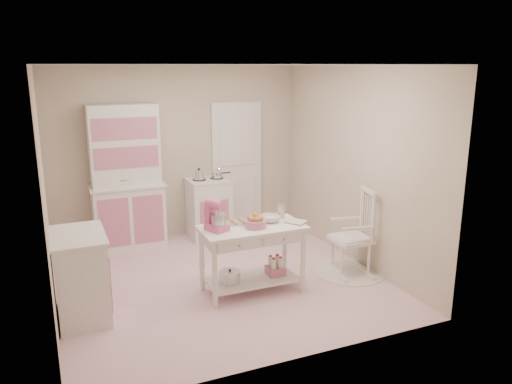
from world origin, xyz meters
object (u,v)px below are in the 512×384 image
at_px(work_table, 252,259).
at_px(bread_basket, 256,224).
at_px(stand_mixer, 217,216).
at_px(base_cabinet, 81,276).
at_px(stove, 209,208).
at_px(rocking_chair, 351,232).
at_px(hutch, 127,177).

bearing_deg(work_table, bread_basket, -68.20).
bearing_deg(bread_basket, stand_mixer, 170.96).
xyz_separation_m(base_cabinet, work_table, (1.88, -0.13, -0.06)).
height_order(stove, rocking_chair, rocking_chair).
bearing_deg(bread_basket, hutch, 116.96).
bearing_deg(hutch, stand_mixer, -72.57).
xyz_separation_m(stove, base_cabinet, (-2.01, -1.91, 0.00)).
relative_size(hutch, base_cabinet, 2.26).
distance_m(base_cabinet, rocking_chair, 3.25).
bearing_deg(work_table, hutch, 117.08).
bearing_deg(hutch, stove, -2.39).
bearing_deg(base_cabinet, stand_mixer, -4.36).
relative_size(rocking_chair, stand_mixer, 3.24).
distance_m(stove, bread_basket, 2.13).
xyz_separation_m(stand_mixer, bread_basket, (0.44, -0.07, -0.12)).
bearing_deg(stand_mixer, hutch, 83.09).
bearing_deg(base_cabinet, rocking_chair, -2.03).
xyz_separation_m(stove, work_table, (-0.13, -2.05, -0.06)).
height_order(base_cabinet, rocking_chair, rocking_chair).
distance_m(stove, rocking_chair, 2.38).
distance_m(hutch, bread_basket, 2.42).
distance_m(hutch, stove, 1.33).
bearing_deg(rocking_chair, hutch, 151.57).
height_order(base_cabinet, work_table, base_cabinet).
relative_size(base_cabinet, rocking_chair, 0.84).
relative_size(work_table, bread_basket, 4.80).
height_order(rocking_chair, work_table, rocking_chair).
xyz_separation_m(base_cabinet, rocking_chair, (3.25, -0.12, 0.09)).
bearing_deg(base_cabinet, hutch, 67.56).
bearing_deg(rocking_chair, base_cabinet, -170.00).
relative_size(hutch, stand_mixer, 6.12).
bearing_deg(base_cabinet, bread_basket, -5.45).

